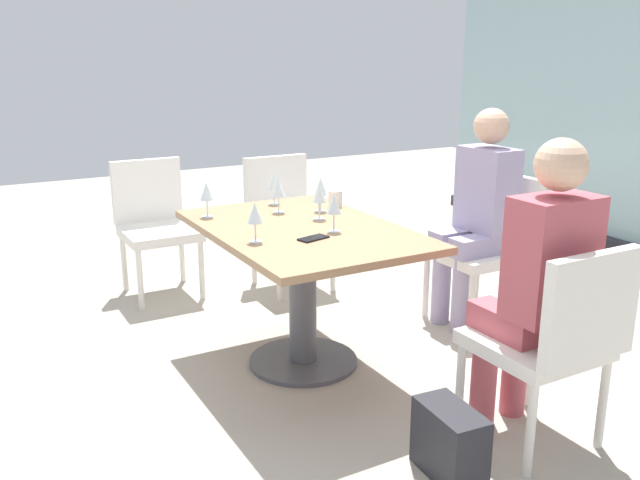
{
  "coord_description": "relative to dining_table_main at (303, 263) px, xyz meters",
  "views": [
    {
      "loc": [
        2.86,
        -1.51,
        1.57
      ],
      "look_at": [
        0.0,
        0.1,
        0.65
      ],
      "focal_mm": 38.2,
      "sensor_mm": 36.0,
      "label": 1
    }
  ],
  "objects": [
    {
      "name": "ground_plane",
      "position": [
        0.0,
        0.0,
        -0.55
      ],
      "size": [
        12.0,
        12.0,
        0.0
      ],
      "primitive_type": "plane",
      "color": "#A89E8E"
    },
    {
      "name": "dining_table_main",
      "position": [
        0.0,
        0.0,
        0.0
      ],
      "size": [
        1.3,
        0.87,
        0.73
      ],
      "color": "#997551",
      "rests_on": "ground_plane"
    },
    {
      "name": "chair_far_right",
      "position": [
        1.17,
        0.49,
        -0.05
      ],
      "size": [
        0.5,
        0.46,
        0.87
      ],
      "color": "silver",
      "rests_on": "ground_plane"
    },
    {
      "name": "chair_near_window",
      "position": [
        0.0,
        1.25,
        -0.05
      ],
      "size": [
        0.46,
        0.51,
        0.87
      ],
      "color": "silver",
      "rests_on": "ground_plane"
    },
    {
      "name": "chair_far_left",
      "position": [
        -1.17,
        0.49,
        -0.05
      ],
      "size": [
        0.5,
        0.46,
        0.87
      ],
      "color": "silver",
      "rests_on": "ground_plane"
    },
    {
      "name": "chair_side_end",
      "position": [
        -1.46,
        -0.33,
        -0.05
      ],
      "size": [
        0.5,
        0.46,
        0.87
      ],
      "color": "silver",
      "rests_on": "ground_plane"
    },
    {
      "name": "person_far_right",
      "position": [
        1.06,
        0.49,
        0.15
      ],
      "size": [
        0.39,
        0.34,
        1.26
      ],
      "color": "#B24C56",
      "rests_on": "ground_plane"
    },
    {
      "name": "person_near_window",
      "position": [
        -0.0,
        1.14,
        0.15
      ],
      "size": [
        0.34,
        0.39,
        1.26
      ],
      "color": "#9E93B7",
      "rests_on": "ground_plane"
    },
    {
      "name": "wine_glass_0",
      "position": [
        -0.34,
        0.04,
        0.32
      ],
      "size": [
        0.07,
        0.07,
        0.18
      ],
      "color": "silver",
      "rests_on": "dining_table_main"
    },
    {
      "name": "wine_glass_1",
      "position": [
        -0.1,
        0.15,
        0.32
      ],
      "size": [
        0.07,
        0.07,
        0.18
      ],
      "color": "silver",
      "rests_on": "dining_table_main"
    },
    {
      "name": "wine_glass_2",
      "position": [
        -0.53,
        0.1,
        0.32
      ],
      "size": [
        0.07,
        0.07,
        0.18
      ],
      "color": "silver",
      "rests_on": "dining_table_main"
    },
    {
      "name": "wine_glass_3",
      "position": [
        -0.43,
        -0.33,
        0.32
      ],
      "size": [
        0.07,
        0.07,
        0.18
      ],
      "color": "silver",
      "rests_on": "dining_table_main"
    },
    {
      "name": "wine_glass_4",
      "position": [
        0.15,
        0.09,
        0.32
      ],
      "size": [
        0.07,
        0.07,
        0.18
      ],
      "color": "silver",
      "rests_on": "dining_table_main"
    },
    {
      "name": "wine_glass_5",
      "position": [
        0.14,
        -0.31,
        0.32
      ],
      "size": [
        0.07,
        0.07,
        0.18
      ],
      "color": "silver",
      "rests_on": "dining_table_main"
    },
    {
      "name": "wine_glass_6",
      "position": [
        -0.25,
        0.24,
        0.32
      ],
      "size": [
        0.07,
        0.07,
        0.18
      ],
      "color": "silver",
      "rests_on": "dining_table_main"
    },
    {
      "name": "coffee_cup",
      "position": [
        -0.31,
        0.37,
        0.23
      ],
      "size": [
        0.08,
        0.08,
        0.09
      ],
      "primitive_type": "cylinder",
      "color": "white",
      "rests_on": "dining_table_main"
    },
    {
      "name": "cell_phone_on_table",
      "position": [
        0.22,
        -0.06,
        0.19
      ],
      "size": [
        0.1,
        0.16,
        0.01
      ],
      "primitive_type": "cube",
      "rotation": [
        0.0,
        0.0,
        0.25
      ],
      "color": "black",
      "rests_on": "dining_table_main"
    },
    {
      "name": "handbag_0",
      "position": [
        1.13,
        0.03,
        -0.41
      ],
      "size": [
        0.31,
        0.18,
        0.28
      ],
      "primitive_type": "cube",
      "rotation": [
        0.0,
        0.0,
        -0.08
      ],
      "color": "#232328",
      "rests_on": "ground_plane"
    }
  ]
}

